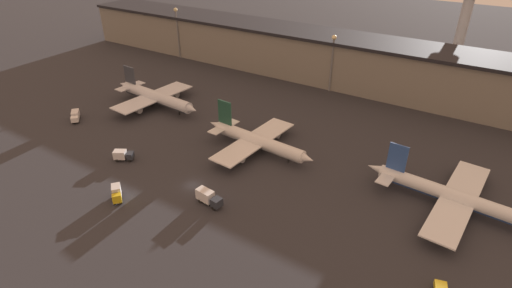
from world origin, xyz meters
The scene contains 12 objects.
ground centered at (0.00, 0.00, 0.00)m, with size 600.00×600.00×0.00m, color #2D2D33.
terminal_building centered at (0.00, 87.33, 9.47)m, with size 257.67×22.50×18.82m.
airplane_0 centered at (-42.70, 29.94, 3.50)m, with size 40.36×31.13×11.98m.
airplane_1 centered at (4.21, 23.43, 3.14)m, with size 36.74×31.18×12.38m.
airplane_2 centered at (58.80, 26.03, 2.96)m, with size 47.71×35.72×11.85m.
service_vehicle_0 centered at (7.99, -3.60, 1.89)m, with size 7.11×3.06×3.39m.
service_vehicle_1 centered at (-24.09, -1.27, 1.69)m, with size 5.71×4.72×3.00m.
service_vehicle_3 centered at (-57.08, 7.31, 1.64)m, with size 6.52×6.00×2.86m.
service_vehicle_4 centered at (-11.38, -14.17, 1.90)m, with size 5.04×4.63×3.47m.
lamp_post_0 centered at (-73.93, 76.83, 14.80)m, with size 1.80×1.80×23.01m.
lamp_post_1 centered at (3.30, 76.83, 14.02)m, with size 1.80×1.80×21.62m.
control_tower centered at (38.15, 137.31, 22.20)m, with size 9.00×9.00×37.93m.
Camera 1 is at (57.95, -60.41, 59.29)m, focal length 28.00 mm.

